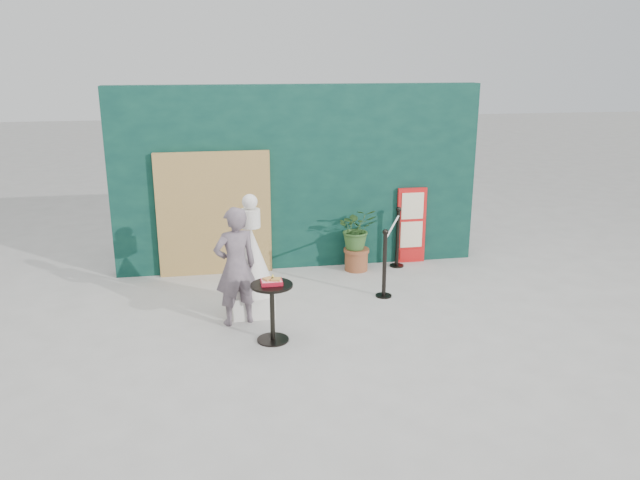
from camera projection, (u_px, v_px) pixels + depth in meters
The scene contains 10 objects.
ground at pixel (337, 345), 7.69m from camera, with size 60.00×60.00×0.00m, color #ADAAA5.
back_wall at pixel (299, 178), 10.24m from camera, with size 6.00×0.30×3.00m, color #092B26.
bamboo_fence at pixel (214, 214), 9.94m from camera, with size 1.80×0.08×2.00m, color tan.
woman at pixel (236, 266), 8.10m from camera, with size 0.58×0.38×1.59m, color slate.
menu_board at pixel (411, 225), 10.62m from camera, with size 0.50×0.07×1.30m.
statue at pixel (252, 266), 8.45m from camera, with size 0.66×0.66×1.68m.
cafe_table at pixel (272, 303), 7.67m from camera, with size 0.52×0.52×0.75m.
food_basket at pixel (272, 281), 7.59m from camera, with size 0.26×0.19×0.11m.
planter at pixel (357, 234), 10.21m from camera, with size 0.63×0.54×1.07m.
stanchion_barrier at pixel (392, 251), 9.77m from camera, with size 0.84×1.54×1.03m.
Camera 1 is at (-1.46, -6.86, 3.41)m, focal length 35.00 mm.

